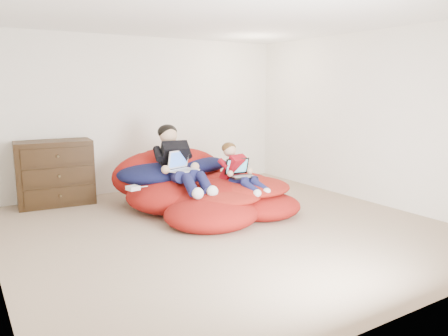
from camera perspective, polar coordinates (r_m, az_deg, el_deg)
room_shell at (r=5.34m, az=0.13°, el=-5.50°), size 5.10×5.10×2.77m
dresser at (r=6.79m, az=-21.20°, el=-0.59°), size 1.08×0.63×0.94m
beanbag_pile at (r=6.20m, az=-2.68°, el=-2.85°), size 2.29×2.40×0.88m
cream_pillow at (r=6.58m, az=-9.79°, el=0.96°), size 0.46×0.29×0.29m
older_boy at (r=6.01m, az=-6.00°, el=1.16°), size 0.44×1.29×0.84m
younger_boy at (r=5.98m, az=1.88°, el=-0.03°), size 0.34×0.94×0.62m
laptop_white at (r=5.94m, az=-5.57°, el=0.35°), size 0.43×0.42×0.27m
laptop_black at (r=5.95m, az=2.14°, el=-0.52°), size 0.37×0.37×0.24m
power_adapter at (r=5.72m, az=-11.81°, el=-2.57°), size 0.17×0.17×0.05m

